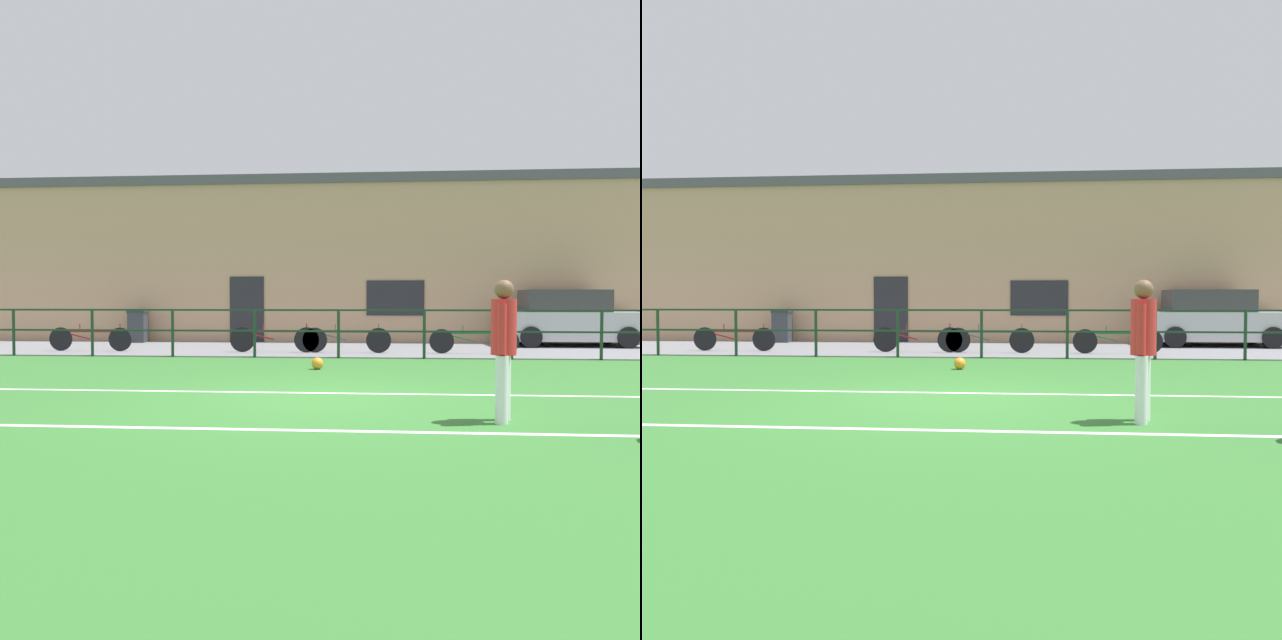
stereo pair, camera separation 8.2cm
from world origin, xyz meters
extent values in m
cube|color=#33702D|center=(0.00, 0.00, -0.02)|extent=(60.00, 44.00, 0.04)
cube|color=white|center=(0.00, 0.57, 0.00)|extent=(36.00, 0.11, 0.00)
cube|color=white|center=(0.00, -2.03, 0.00)|extent=(36.00, 0.11, 0.00)
cube|color=slate|center=(0.00, 8.50, 0.01)|extent=(48.00, 5.00, 0.02)
cylinder|color=#193823|center=(-8.00, 6.00, 0.57)|extent=(0.07, 0.07, 1.15)
cylinder|color=#193823|center=(-6.00, 6.00, 0.57)|extent=(0.07, 0.07, 1.15)
cylinder|color=#193823|center=(-4.00, 6.00, 0.57)|extent=(0.07, 0.07, 1.15)
cylinder|color=#193823|center=(-2.00, 6.00, 0.57)|extent=(0.07, 0.07, 1.15)
cylinder|color=#193823|center=(0.00, 6.00, 0.57)|extent=(0.07, 0.07, 1.15)
cylinder|color=#193823|center=(2.00, 6.00, 0.57)|extent=(0.07, 0.07, 1.15)
cylinder|color=#193823|center=(4.00, 6.00, 0.57)|extent=(0.07, 0.07, 1.15)
cylinder|color=#193823|center=(6.00, 6.00, 0.57)|extent=(0.07, 0.07, 1.15)
cube|color=#193823|center=(0.00, 6.00, 1.13)|extent=(36.00, 0.04, 0.04)
cube|color=#193823|center=(0.00, 6.00, 0.63)|extent=(36.00, 0.04, 0.04)
cube|color=tan|center=(0.00, 12.20, 2.52)|extent=(28.00, 2.40, 5.04)
cube|color=#232328|center=(-3.19, 10.98, 1.05)|extent=(1.10, 0.04, 2.10)
cube|color=#232328|center=(1.53, 10.98, 1.42)|extent=(1.80, 0.04, 1.10)
cube|color=#4C4C51|center=(0.00, 12.20, 5.19)|extent=(28.00, 2.56, 0.30)
cylinder|color=white|center=(2.20, -1.50, 0.38)|extent=(0.14, 0.14, 0.76)
cylinder|color=white|center=(2.28, -1.28, 0.38)|extent=(0.14, 0.14, 0.76)
cylinder|color=red|center=(2.24, -1.39, 1.08)|extent=(0.28, 0.28, 0.63)
sphere|color=brown|center=(2.24, -1.39, 1.50)|extent=(0.22, 0.22, 0.22)
cylinder|color=red|center=(2.19, -1.55, 1.06)|extent=(0.10, 0.10, 0.57)
cylinder|color=red|center=(2.30, -1.23, 1.06)|extent=(0.10, 0.10, 0.57)
sphere|color=orange|center=(-0.30, 3.63, 0.12)|extent=(0.24, 0.24, 0.24)
cube|color=#B7B7BC|center=(6.55, 9.99, 0.60)|extent=(3.87, 1.68, 0.83)
cube|color=#373738|center=(6.36, 9.99, 1.34)|extent=(2.32, 1.41, 0.64)
cylinder|color=black|center=(5.24, 9.19, 0.32)|extent=(0.60, 0.18, 0.60)
cylinder|color=black|center=(7.87, 9.19, 0.32)|extent=(0.60, 0.18, 0.60)
cylinder|color=black|center=(5.24, 10.80, 0.32)|extent=(0.60, 0.18, 0.60)
cylinder|color=black|center=(7.87, 10.80, 0.32)|extent=(0.60, 0.18, 0.60)
cylinder|color=black|center=(2.54, 7.20, 0.33)|extent=(0.61, 0.04, 0.61)
cylinder|color=black|center=(4.15, 7.20, 0.33)|extent=(0.61, 0.04, 0.61)
cube|color=#1E6633|center=(3.34, 7.20, 0.53)|extent=(1.25, 0.04, 0.04)
cube|color=#1E6633|center=(2.94, 7.20, 0.43)|extent=(0.79, 0.03, 0.22)
cylinder|color=#1E6633|center=(3.06, 7.20, 0.63)|extent=(0.03, 0.03, 0.20)
cylinder|color=#1E6633|center=(4.15, 7.20, 0.60)|extent=(0.03, 0.03, 0.28)
cylinder|color=black|center=(-0.67, 7.20, 0.34)|extent=(0.64, 0.04, 0.64)
cylinder|color=black|center=(0.96, 7.20, 0.34)|extent=(0.64, 0.04, 0.64)
cube|color=#4C5156|center=(0.14, 7.20, 0.54)|extent=(1.27, 0.04, 0.04)
cube|color=#4C5156|center=(-0.26, 7.20, 0.44)|extent=(0.80, 0.03, 0.23)
cylinder|color=#4C5156|center=(-0.14, 7.20, 0.64)|extent=(0.03, 0.03, 0.20)
cylinder|color=#4C5156|center=(0.96, 7.20, 0.61)|extent=(0.03, 0.03, 0.28)
cylinder|color=black|center=(-7.42, 7.20, 0.33)|extent=(0.62, 0.04, 0.62)
cylinder|color=black|center=(-5.80, 7.20, 0.33)|extent=(0.62, 0.04, 0.62)
cube|color=maroon|center=(-6.61, 7.20, 0.53)|extent=(1.26, 0.04, 0.04)
cube|color=maroon|center=(-7.01, 7.20, 0.43)|extent=(0.79, 0.03, 0.23)
cylinder|color=maroon|center=(-6.89, 7.20, 0.63)|extent=(0.03, 0.03, 0.20)
cylinder|color=maroon|center=(-5.80, 7.20, 0.60)|extent=(0.03, 0.03, 0.28)
cylinder|color=black|center=(-2.55, 7.20, 0.34)|extent=(0.65, 0.04, 0.65)
cylinder|color=black|center=(-0.88, 7.20, 0.34)|extent=(0.65, 0.04, 0.65)
cube|color=maroon|center=(-1.71, 7.20, 0.55)|extent=(1.30, 0.04, 0.04)
cube|color=maroon|center=(-2.13, 7.20, 0.45)|extent=(0.82, 0.03, 0.23)
cylinder|color=maroon|center=(-2.00, 7.20, 0.65)|extent=(0.03, 0.03, 0.20)
cylinder|color=maroon|center=(-0.88, 7.20, 0.62)|extent=(0.03, 0.03, 0.28)
cube|color=#33383D|center=(-6.56, 10.43, 0.48)|extent=(0.53, 0.44, 0.93)
cube|color=#282C30|center=(-6.56, 10.43, 0.99)|extent=(0.56, 0.47, 0.08)
camera|label=1|loc=(0.73, -8.50, 1.40)|focal=34.68mm
camera|label=2|loc=(0.81, -8.49, 1.40)|focal=34.68mm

